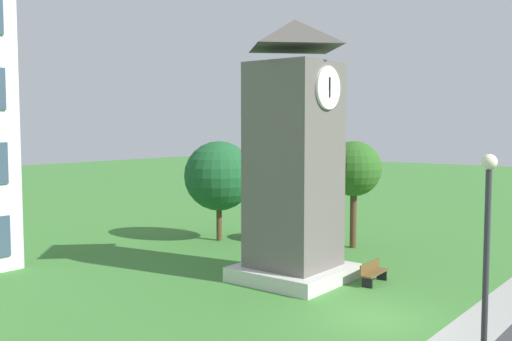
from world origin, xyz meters
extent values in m
plane|color=#3D7A33|center=(0.00, 0.00, 0.00)|extent=(160.00, 160.00, 0.00)
cube|color=#9E9E99|center=(0.00, -2.97, 0.00)|extent=(120.00, 1.60, 0.01)
cube|color=#605B56|center=(2.49, 4.91, 4.48)|extent=(3.08, 3.08, 8.97)
cube|color=beige|center=(2.49, 4.91, 0.30)|extent=(4.16, 4.16, 0.60)
pyramid|color=#4D4945|center=(2.49, 4.91, 10.12)|extent=(3.39, 3.39, 1.15)
cylinder|color=white|center=(2.49, 3.31, 7.89)|extent=(1.70, 0.12, 1.70)
cylinder|color=white|center=(4.10, 4.91, 7.89)|extent=(0.12, 1.70, 1.70)
cube|color=black|center=(2.49, 3.24, 8.05)|extent=(0.09, 0.05, 0.51)
cube|color=black|center=(2.49, 3.23, 7.89)|extent=(0.04, 0.06, 0.76)
cube|color=brown|center=(4.02, 1.94, 0.45)|extent=(1.82, 0.57, 0.06)
cube|color=brown|center=(4.01, 2.16, 0.68)|extent=(1.80, 0.14, 0.40)
cube|color=black|center=(3.30, 1.91, 0.23)|extent=(0.10, 0.44, 0.45)
cube|color=black|center=(4.74, 1.98, 0.23)|extent=(0.10, 0.44, 0.45)
cylinder|color=#333338|center=(-3.63, -4.65, 2.70)|extent=(0.14, 0.14, 5.40)
sphere|color=#F2EFCC|center=(-3.63, -4.65, 5.58)|extent=(0.36, 0.36, 0.36)
cylinder|color=#513823|center=(9.77, 6.09, 1.59)|extent=(0.35, 0.35, 3.17)
sphere|color=#2B601F|center=(9.77, 6.09, 4.18)|extent=(2.89, 2.89, 2.89)
cylinder|color=#513823|center=(6.84, 12.94, 1.14)|extent=(0.31, 0.31, 2.28)
sphere|color=#1B562B|center=(6.84, 12.94, 3.64)|extent=(3.87, 3.87, 3.87)
camera|label=1|loc=(-17.20, -8.61, 6.38)|focal=40.79mm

